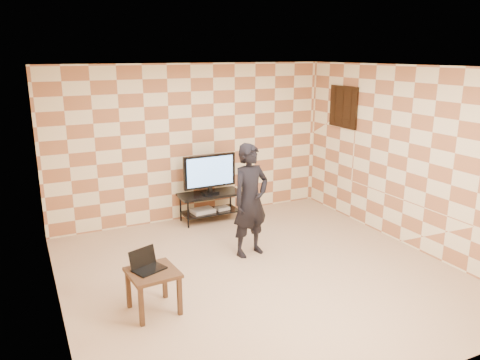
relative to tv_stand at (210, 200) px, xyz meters
name	(u,v)px	position (x,y,z in m)	size (l,w,h in m)	color
floor	(259,273)	(-0.19, -2.19, -0.37)	(5.00, 5.00, 0.00)	tan
wall_back	(192,143)	(-0.19, 0.31, 0.98)	(5.00, 0.02, 2.70)	beige
wall_front	(407,247)	(-0.19, -4.69, 0.98)	(5.00, 0.02, 2.70)	beige
wall_left	(50,203)	(-2.69, -2.19, 0.98)	(0.02, 5.00, 2.70)	beige
wall_right	(408,157)	(2.31, -2.19, 0.98)	(0.02, 5.00, 2.70)	beige
ceiling	(262,67)	(-0.19, -2.19, 2.33)	(5.00, 5.00, 0.02)	white
wall_art	(343,107)	(2.28, -0.64, 1.58)	(0.04, 0.72, 0.72)	black
tv_stand	(210,200)	(0.00, 0.00, 0.00)	(1.09, 0.49, 0.50)	black
tv	(210,172)	(0.00, 0.00, 0.51)	(0.95, 0.18, 0.69)	black
dvd_player	(203,211)	(-0.15, -0.01, -0.16)	(0.38, 0.27, 0.06)	silver
game_console	(222,208)	(0.22, -0.03, -0.17)	(0.23, 0.17, 0.05)	silver
side_table	(153,278)	(-1.72, -2.51, 0.04)	(0.57, 0.57, 0.50)	#352016
laptop	(147,265)	(-1.77, -2.43, 0.18)	(0.41, 0.37, 0.23)	black
person	(250,200)	(-0.01, -1.57, 0.46)	(0.60, 0.39, 1.65)	black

